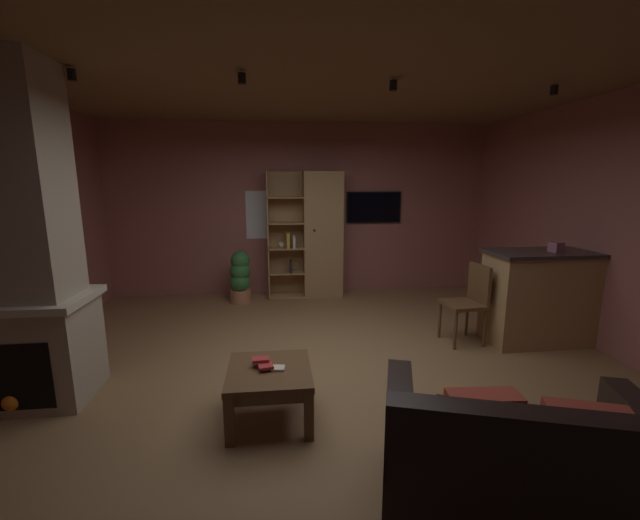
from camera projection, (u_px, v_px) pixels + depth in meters
floor at (325, 372)px, 3.94m from camera, size 6.22×5.93×0.02m
wall_back at (302, 210)px, 6.59m from camera, size 6.34×0.06×2.79m
wall_right at (631, 228)px, 4.02m from camera, size 0.06×5.93×2.79m
ceiling at (325, 70)px, 3.40m from camera, size 6.22×5.93×0.02m
window_pane_back at (268, 215)px, 6.51m from camera, size 0.71×0.01×0.78m
stone_fireplace at (16, 256)px, 3.21m from camera, size 1.04×0.75×2.79m
bookshelf_cabinet at (318, 236)px, 6.42m from camera, size 1.20×0.41×2.01m
kitchen_bar_counter at (547, 297)px, 4.59m from camera, size 1.41×0.63×1.08m
tissue_box at (556, 247)px, 4.41m from camera, size 0.14×0.14×0.11m
leather_couch at (517, 469)px, 2.15m from camera, size 1.63×1.25×0.84m
coffee_table at (269, 379)px, 3.09m from camera, size 0.64×0.67×0.43m
table_book_0 at (278, 368)px, 3.06m from camera, size 0.11×0.10×0.02m
table_book_1 at (266, 366)px, 3.05m from camera, size 0.13×0.13×0.02m
table_book_2 at (261, 360)px, 3.11m from camera, size 0.13×0.09×0.03m
dining_chair at (470, 298)px, 4.57m from camera, size 0.45×0.45×0.92m
potted_floor_plant at (240, 276)px, 6.14m from camera, size 0.32×0.34×0.81m
wall_mounted_tv at (374, 207)px, 6.65m from camera, size 0.92×0.06×0.52m
track_light_spot_0 at (72, 75)px, 3.26m from camera, size 0.07×0.07×0.09m
track_light_spot_1 at (242, 79)px, 3.38m from camera, size 0.07×0.07×0.09m
track_light_spot_2 at (393, 86)px, 3.63m from camera, size 0.07×0.07×0.09m
track_light_spot_3 at (554, 90)px, 3.81m from camera, size 0.07×0.07×0.09m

